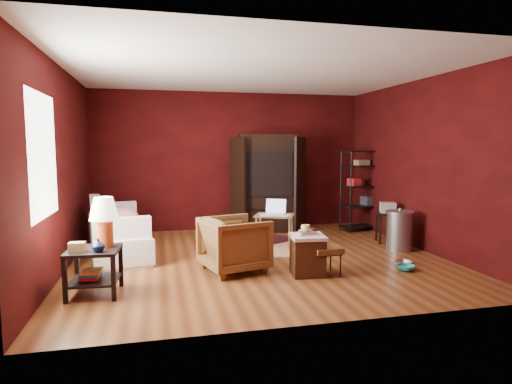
# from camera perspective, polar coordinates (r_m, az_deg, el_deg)

# --- Properties ---
(room) EXTENTS (5.54, 5.04, 2.84)m
(room) POSITION_cam_1_polar(r_m,az_deg,el_deg) (6.38, 0.09, 3.39)
(room) COLOR brown
(room) RESTS_ON ground
(sofa) EXTENTS (0.97, 2.15, 0.81)m
(sofa) POSITION_cam_1_polar(r_m,az_deg,el_deg) (7.14, -17.99, -4.67)
(sofa) COLOR beige
(sofa) RESTS_ON ground
(armchair) EXTENTS (0.93, 0.96, 0.82)m
(armchair) POSITION_cam_1_polar(r_m,az_deg,el_deg) (5.89, -2.89, -6.60)
(armchair) COLOR black
(armchair) RESTS_ON ground
(pet_bowl_steel) EXTENTS (0.24, 0.11, 0.23)m
(pet_bowl_steel) POSITION_cam_1_polar(r_m,az_deg,el_deg) (6.59, 19.14, -8.20)
(pet_bowl_steel) COLOR silver
(pet_bowl_steel) RESTS_ON ground
(pet_bowl_turquoise) EXTENTS (0.25, 0.13, 0.24)m
(pet_bowl_turquoise) POSITION_cam_1_polar(r_m,az_deg,el_deg) (6.31, 19.40, -8.78)
(pet_bowl_turquoise) COLOR #2AC7C3
(pet_bowl_turquoise) RESTS_ON ground
(vase) EXTENTS (0.17, 0.18, 0.14)m
(vase) POSITION_cam_1_polar(r_m,az_deg,el_deg) (5.09, -20.29, -6.72)
(vase) COLOR #0D1545
(vase) RESTS_ON side_table
(mug) EXTENTS (0.12, 0.09, 0.11)m
(mug) POSITION_cam_1_polar(r_m,az_deg,el_deg) (5.63, 6.61, -4.68)
(mug) COLOR #FCF27B
(mug) RESTS_ON hamper
(side_table) EXTENTS (0.61, 0.61, 1.12)m
(side_table) POSITION_cam_1_polar(r_m,az_deg,el_deg) (5.27, -20.17, -5.55)
(side_table) COLOR black
(side_table) RESTS_ON ground
(sofa_cushions) EXTENTS (1.06, 2.03, 0.81)m
(sofa_cushions) POSITION_cam_1_polar(r_m,az_deg,el_deg) (7.13, -18.30, -4.78)
(sofa_cushions) COLOR beige
(sofa_cushions) RESTS_ON sofa
(hamper) EXTENTS (0.49, 0.49, 0.62)m
(hamper) POSITION_cam_1_polar(r_m,az_deg,el_deg) (5.77, 6.88, -8.23)
(hamper) COLOR #462010
(hamper) RESTS_ON ground
(footstool) EXTENTS (0.39, 0.39, 0.38)m
(footstool) POSITION_cam_1_polar(r_m,az_deg,el_deg) (5.80, 9.23, -7.66)
(footstool) COLOR black
(footstool) RESTS_ON ground
(rug_round) EXTENTS (1.56, 1.56, 0.01)m
(rug_round) POSITION_cam_1_polar(r_m,az_deg,el_deg) (7.30, 3.37, -7.37)
(rug_round) COLOR beige
(rug_round) RESTS_ON ground
(rug_oriental) EXTENTS (1.30, 1.13, 0.01)m
(rug_oriental) POSITION_cam_1_polar(r_m,az_deg,el_deg) (7.78, 0.80, -6.44)
(rug_oriental) COLOR #51151B
(rug_oriental) RESTS_ON ground
(laptop_desk) EXTENTS (0.77, 0.68, 0.80)m
(laptop_desk) POSITION_cam_1_polar(r_m,az_deg,el_deg) (7.30, 2.52, -3.46)
(laptop_desk) COLOR brown
(laptop_desk) RESTS_ON ground
(tv_armoire) EXTENTS (1.51, 0.92, 1.93)m
(tv_armoire) POSITION_cam_1_polar(r_m,az_deg,el_deg) (8.58, 1.52, 1.44)
(tv_armoire) COLOR black
(tv_armoire) RESTS_ON ground
(wire_shelving) EXTENTS (0.85, 0.49, 1.63)m
(wire_shelving) POSITION_cam_1_polar(r_m,az_deg,el_deg) (8.89, 13.89, 0.68)
(wire_shelving) COLOR black
(wire_shelving) RESTS_ON ground
(small_stand) EXTENTS (0.45, 0.45, 0.72)m
(small_stand) POSITION_cam_1_polar(r_m,az_deg,el_deg) (7.92, 17.14, -2.66)
(small_stand) COLOR black
(small_stand) RESTS_ON ground
(trash_can) EXTENTS (0.59, 0.59, 0.71)m
(trash_can) POSITION_cam_1_polar(r_m,az_deg,el_deg) (7.42, 18.57, -4.88)
(trash_can) COLOR #9FA1A6
(trash_can) RESTS_ON ground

